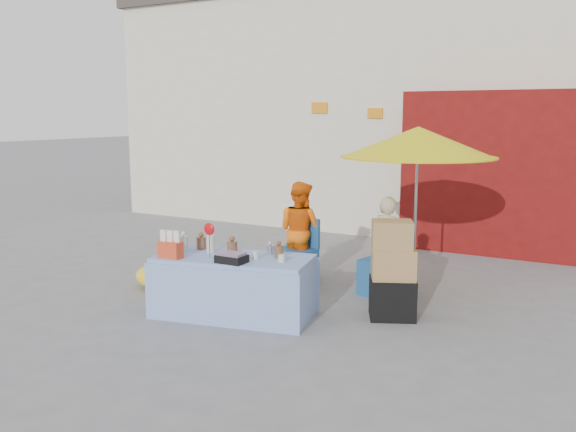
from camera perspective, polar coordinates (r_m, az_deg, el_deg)
The scene contains 10 objects.
ground at distance 7.37m, azimuth -4.24°, elevation -8.19°, with size 80.00×80.00×0.00m, color slate.
backdrop at distance 13.81m, azimuth 15.33°, elevation 12.80°, with size 14.00×8.00×7.80m.
market_table at distance 6.88m, azimuth -5.13°, elevation -6.46°, with size 1.90×1.17×1.07m.
chair_left at distance 8.24m, azimuth 0.72°, elevation -4.40°, with size 0.57×0.57×0.85m.
chair_right at distance 7.75m, azimuth 8.92°, elevation -5.43°, with size 0.57×0.57×0.85m.
vendor_orange at distance 8.27m, azimuth 1.14°, elevation -1.39°, with size 0.66×0.51×1.35m, color orange.
vendor_beige at distance 7.79m, azimuth 9.30°, elevation -2.65°, with size 0.45×0.29×1.23m, color beige.
umbrella at distance 7.67m, azimuth 12.07°, elevation 6.72°, with size 1.90×1.90×2.09m.
box_stack at distance 6.83m, azimuth 9.76°, elevation -5.33°, with size 0.62×0.58×1.10m.
tarp_bundle at distance 8.13m, azimuth -11.83°, elevation -5.54°, with size 0.69×0.56×0.31m, color yellow.
Camera 1 is at (3.87, -5.86, 2.25)m, focal length 38.00 mm.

